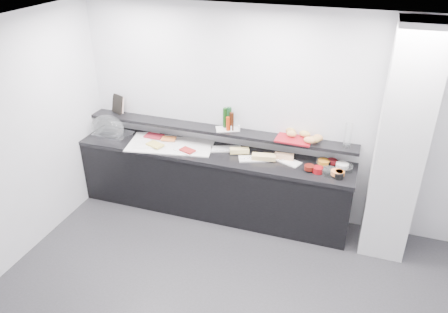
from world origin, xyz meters
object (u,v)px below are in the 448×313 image
(cloche_base, at_px, (113,134))
(framed_print, at_px, (117,104))
(carafe, at_px, (348,135))
(sandwich_plate_mid, at_px, (254,159))
(bread_tray, at_px, (294,139))
(condiment_tray, at_px, (228,129))

(cloche_base, height_order, framed_print, framed_print)
(carafe, bearing_deg, sandwich_plate_mid, -169.35)
(cloche_base, bearing_deg, framed_print, 101.72)
(cloche_base, height_order, bread_tray, bread_tray)
(bread_tray, relative_size, carafe, 1.44)
(sandwich_plate_mid, height_order, condiment_tray, condiment_tray)
(bread_tray, bearing_deg, condiment_tray, -179.75)
(condiment_tray, bearing_deg, framed_print, 154.03)
(cloche_base, distance_m, bread_tray, 2.49)
(sandwich_plate_mid, relative_size, carafe, 1.26)
(framed_print, bearing_deg, condiment_tray, 23.08)
(sandwich_plate_mid, distance_m, condiment_tray, 0.54)
(framed_print, bearing_deg, carafe, 23.34)
(cloche_base, xyz_separation_m, sandwich_plate_mid, (2.03, -0.04, -0.01))
(bread_tray, bearing_deg, sandwich_plate_mid, -154.15)
(sandwich_plate_mid, height_order, carafe, carafe)
(condiment_tray, relative_size, bread_tray, 0.69)
(framed_print, xyz_separation_m, condiment_tray, (1.63, -0.04, -0.12))
(condiment_tray, height_order, carafe, carafe)
(bread_tray, xyz_separation_m, carafe, (0.62, 0.01, 0.14))
(sandwich_plate_mid, distance_m, carafe, 1.16)
(cloche_base, xyz_separation_m, bread_tray, (2.47, 0.16, 0.24))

